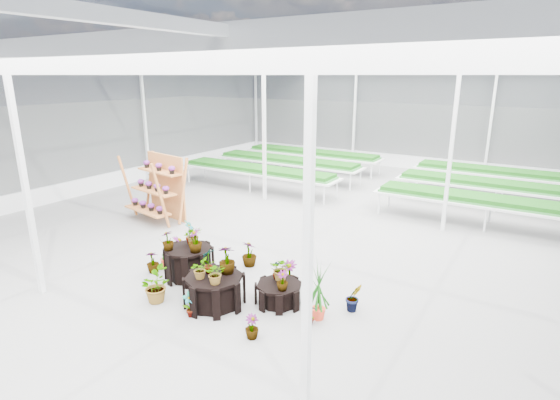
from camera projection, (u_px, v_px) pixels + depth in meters
The scene contains 10 objects.
ground_plane at pixel (276, 256), 10.49m from camera, with size 24.00×24.00×0.00m, color gray.
greenhouse_shell at pixel (275, 164), 9.87m from camera, with size 18.00×24.00×4.50m, color white, non-canonical shape.
steel_frame at pixel (275, 164), 9.87m from camera, with size 18.00×24.00×4.50m, color silver, non-canonical shape.
nursery_benches at pixel (379, 180), 16.25m from camera, with size 16.00×7.00×0.84m, color silver, non-canonical shape.
plinth_tall at pixel (189, 263), 9.29m from camera, with size 1.01×1.01×0.69m, color black.
plinth_mid at pixel (214, 291), 8.20m from camera, with size 1.13×1.13×0.59m, color black.
plinth_low at pixel (279, 293), 8.29m from camera, with size 0.90×0.90×0.40m, color black.
shelf_rack at pixel (155, 189), 12.85m from camera, with size 1.84×0.97×1.95m, color #B66B34, non-canonical shape.
bird_table at pixel (156, 185), 14.11m from camera, with size 0.37×0.37×1.55m, color tan, non-canonical shape.
nursery_plants at pixel (223, 268), 8.62m from camera, with size 4.78×2.82×1.23m.
Camera 1 is at (5.23, -8.18, 4.20)m, focal length 28.00 mm.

